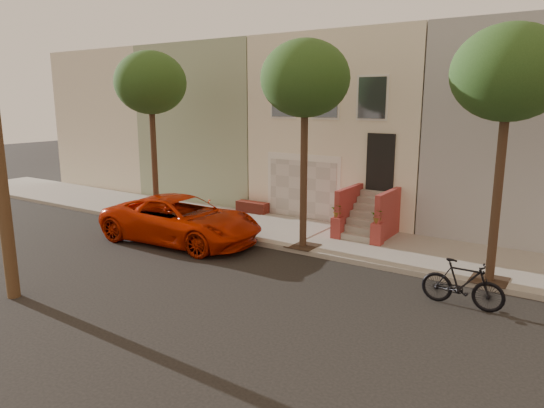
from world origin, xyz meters
The scene contains 8 objects.
ground centered at (0.00, 0.00, 0.00)m, with size 90.00×90.00×0.00m, color black.
sidewalk centered at (0.00, 5.35, 0.07)m, with size 40.00×3.70×0.15m, color gray.
house_row centered at (0.00, 11.19, 3.64)m, with size 33.10×11.70×7.00m.
tree_left centered at (-5.50, 3.90, 5.26)m, with size 2.70×2.57×6.30m.
tree_mid centered at (1.00, 3.90, 5.26)m, with size 2.70×2.57×6.30m.
tree_right centered at (6.50, 3.90, 5.26)m, with size 2.70×2.57×6.30m.
pickup_truck centered at (-2.88, 2.52, 0.77)m, with size 2.56×5.55×1.54m, color #BB1E00.
motorcycle centered at (6.20, 2.15, 0.56)m, with size 0.52×1.85×1.11m, color black.
Camera 1 is at (8.36, -9.10, 4.67)m, focal length 32.39 mm.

